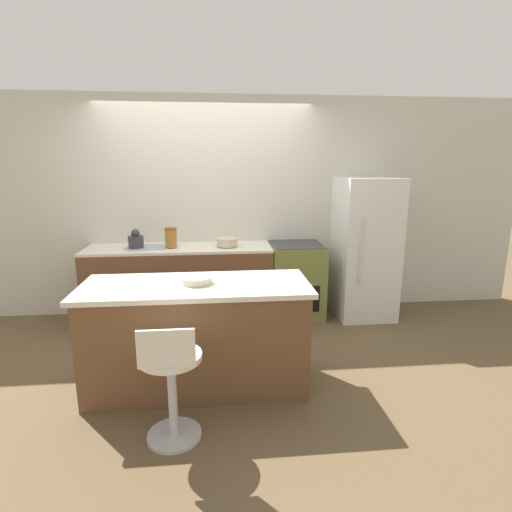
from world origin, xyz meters
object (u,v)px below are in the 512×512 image
Objects in this scene: stool_chair at (171,381)px; kettle at (136,240)px; refrigerator at (365,248)px; oven_range at (296,280)px; mixing_bowl at (227,242)px.

kettle is at bearing 105.53° from stool_chair.
stool_chair is (-2.07, -2.12, -0.40)m from refrigerator.
oven_range reaches higher than stool_chair.
mixing_bowl is (0.43, 2.12, 0.50)m from stool_chair.
oven_range is 3.71× the size of mixing_bowl.
refrigerator is 1.64m from mixing_bowl.
kettle reaches higher than stool_chair.
kettle is 1.02m from mixing_bowl.
refrigerator is at bearing -0.13° from kettle.
mixing_bowl is (1.02, 0.00, -0.04)m from kettle.
refrigerator is 7.75× the size of kettle.
refrigerator is 2.66m from kettle.
oven_range is at bearing 59.82° from stool_chair.
kettle is (-1.84, -0.03, 0.53)m from oven_range.
mixing_bowl is at bearing 78.46° from stool_chair.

